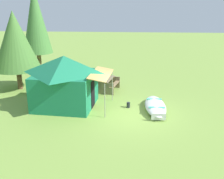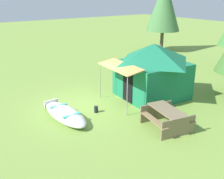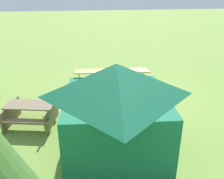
# 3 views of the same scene
# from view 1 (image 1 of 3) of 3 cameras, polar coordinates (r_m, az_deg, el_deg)

# --- Properties ---
(ground_plane) EXTENTS (80.00, 80.00, 0.00)m
(ground_plane) POSITION_cam_1_polar(r_m,az_deg,el_deg) (12.76, 3.87, -5.59)
(ground_plane) COLOR #7A9D42
(beached_rowboat) EXTENTS (2.94, 1.12, 0.42)m
(beached_rowboat) POSITION_cam_1_polar(r_m,az_deg,el_deg) (13.39, 9.47, -3.61)
(beached_rowboat) COLOR silver
(beached_rowboat) RESTS_ON ground_plane
(canvas_cabin_tent) EXTENTS (3.25, 4.14, 2.68)m
(canvas_cabin_tent) POSITION_cam_1_polar(r_m,az_deg,el_deg) (13.63, -10.26, 1.94)
(canvas_cabin_tent) COLOR #1B754E
(canvas_cabin_tent) RESTS_ON ground_plane
(picnic_table) EXTENTS (1.93, 1.77, 0.78)m
(picnic_table) POSITION_cam_1_polar(r_m,az_deg,el_deg) (16.16, -1.45, 1.44)
(picnic_table) COLOR #7A6A4E
(picnic_table) RESTS_ON ground_plane
(cooler_box) EXTENTS (0.53, 0.42, 0.30)m
(cooler_box) POSITION_cam_1_polar(r_m,az_deg,el_deg) (15.11, -5.03, -1.15)
(cooler_box) COLOR #248969
(cooler_box) RESTS_ON ground_plane
(fuel_can) EXTENTS (0.24, 0.24, 0.28)m
(fuel_can) POSITION_cam_1_polar(r_m,az_deg,el_deg) (13.59, 3.59, -3.40)
(fuel_can) COLOR black
(fuel_can) RESTS_ON ground_plane
(pine_tree_back_right) EXTENTS (2.23, 2.23, 6.54)m
(pine_tree_back_right) POSITION_cam_1_polar(r_m,az_deg,el_deg) (21.00, -16.37, 14.41)
(pine_tree_back_right) COLOR brown
(pine_tree_back_right) RESTS_ON ground_plane
(pine_tree_side) EXTENTS (2.86, 2.86, 4.81)m
(pine_tree_side) POSITION_cam_1_polar(r_m,az_deg,el_deg) (16.99, -20.46, 9.95)
(pine_tree_side) COLOR brown
(pine_tree_side) RESTS_ON ground_plane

